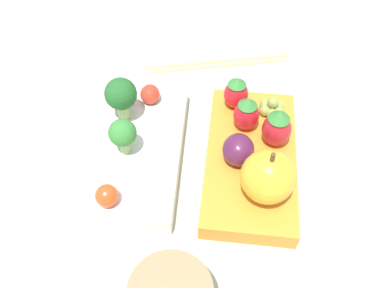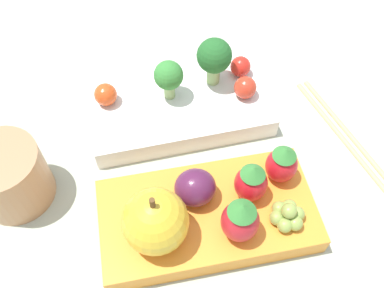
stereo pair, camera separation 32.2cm
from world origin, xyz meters
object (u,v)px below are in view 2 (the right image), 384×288
object	(u,v)px
broccoli_floret_0	(214,57)
plum	(195,188)
bento_box_savoury	(179,107)
apple	(155,221)
cherry_tomato_0	(245,88)
chopsticks_pair	(357,148)
bento_box_fruit	(207,216)
cherry_tomato_2	(240,66)
broccoli_floret_1	(169,77)
cherry_tomato_1	(106,95)
strawberry_2	(240,220)
grape_cluster	(287,215)
drinking_cup	(9,178)
strawberry_1	(251,182)
strawberry_0	(282,164)

from	to	relation	value
broccoli_floret_0	plum	size ratio (longest dim) A/B	1.51
bento_box_savoury	plum	distance (m)	0.12
bento_box_savoury	apple	size ratio (longest dim) A/B	2.96
cherry_tomato_0	chopsticks_pair	xyz separation A→B (m)	(0.11, -0.08, -0.03)
bento_box_fruit	plum	world-z (taller)	plum
cherry_tomato_2	cherry_tomato_0	bearing A→B (deg)	-95.77
broccoli_floret_1	apple	bearing A→B (deg)	-103.22
cherry_tomato_1	strawberry_2	world-z (taller)	strawberry_2
strawberry_2	grape_cluster	bearing A→B (deg)	3.91
strawberry_2	chopsticks_pair	world-z (taller)	strawberry_2
broccoli_floret_1	drinking_cup	size ratio (longest dim) A/B	0.66
cherry_tomato_0	cherry_tomato_2	bearing A→B (deg)	84.23
apple	plum	size ratio (longest dim) A/B	1.75
broccoli_floret_0	drinking_cup	size ratio (longest dim) A/B	0.80
drinking_cup	cherry_tomato_2	bearing A→B (deg)	20.97
bento_box_fruit	broccoli_floret_1	xyz separation A→B (m)	(-0.01, 0.14, 0.04)
apple	strawberry_1	bearing A→B (deg)	14.97
broccoli_floret_1	chopsticks_pair	bearing A→B (deg)	-26.37
broccoli_floret_1	drinking_cup	bearing A→B (deg)	-154.81
broccoli_floret_1	apple	size ratio (longest dim) A/B	0.71
bento_box_savoury	strawberry_2	bearing A→B (deg)	-81.27
cherry_tomato_0	drinking_cup	bearing A→B (deg)	-165.59
strawberry_1	cherry_tomato_0	bearing A→B (deg)	76.91
cherry_tomato_2	chopsticks_pair	world-z (taller)	cherry_tomato_2
plum	cherry_tomato_0	bearing A→B (deg)	55.35
broccoli_floret_1	cherry_tomato_2	distance (m)	0.09
bento_box_fruit	chopsticks_pair	size ratio (longest dim) A/B	0.96
cherry_tomato_1	strawberry_0	xyz separation A→B (m)	(0.15, -0.12, 0.01)
bento_box_savoury	broccoli_floret_1	world-z (taller)	broccoli_floret_1
broccoli_floret_1	grape_cluster	distance (m)	0.18
bento_box_savoury	cherry_tomato_0	world-z (taller)	cherry_tomato_0
strawberry_0	chopsticks_pair	distance (m)	0.11
cherry_tomato_2	strawberry_1	world-z (taller)	strawberry_1
plum	chopsticks_pair	world-z (taller)	plum
bento_box_fruit	cherry_tomato_0	xyz separation A→B (m)	(0.07, 0.13, 0.02)
cherry_tomato_0	strawberry_1	bearing A→B (deg)	-103.09
plum	bento_box_fruit	bearing A→B (deg)	-61.46
bento_box_savoury	drinking_cup	bearing A→B (deg)	-157.85
bento_box_fruit	cherry_tomato_2	world-z (taller)	cherry_tomato_2
broccoli_floret_1	cherry_tomato_1	bearing A→B (deg)	176.46
broccoli_floret_0	grape_cluster	xyz separation A→B (m)	(0.03, -0.18, -0.03)
bento_box_fruit	broccoli_floret_0	xyz separation A→B (m)	(0.04, 0.15, 0.05)
broccoli_floret_0	cherry_tomato_2	xyz separation A→B (m)	(0.03, 0.01, -0.03)
cherry_tomato_2	bento_box_fruit	bearing A→B (deg)	-114.18
strawberry_0	cherry_tomato_0	bearing A→B (deg)	93.06
chopsticks_pair	strawberry_0	bearing A→B (deg)	-164.77
apple	broccoli_floret_1	bearing A→B (deg)	76.78
bento_box_savoury	drinking_cup	xyz separation A→B (m)	(-0.17, -0.07, 0.02)
cherry_tomato_1	strawberry_1	xyz separation A→B (m)	(0.12, -0.14, 0.01)
cherry_tomato_2	chopsticks_pair	size ratio (longest dim) A/B	0.11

